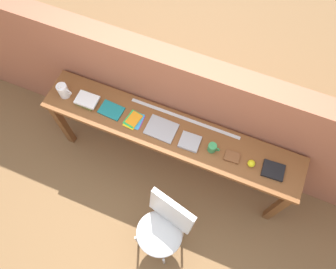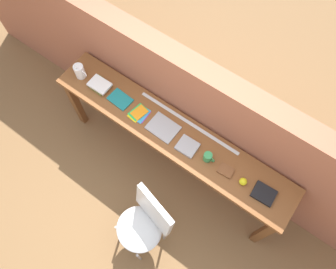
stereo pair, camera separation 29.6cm
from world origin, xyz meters
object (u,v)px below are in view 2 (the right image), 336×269
Objects in this scene: pamphlet_pile_colourful at (139,113)px; sports_ball_small at (243,182)px; chair_white_moulded at (144,223)px; book_stack_leftmost at (100,85)px; magazine_cycling at (120,99)px; mug at (208,157)px; pitcher_white at (80,71)px; book_repair_rightmost at (264,194)px; book_open_centre at (163,128)px; leather_journal_brown at (226,171)px.

sports_ball_small is (1.13, -0.01, 0.03)m from pamphlet_pile_colourful.
book_stack_leftmost is (-1.09, 0.75, 0.38)m from chair_white_moulded.
chair_white_moulded is at bearing -37.93° from magazine_cycling.
chair_white_moulded is 4.56× the size of pamphlet_pile_colourful.
mug is (0.17, 0.73, 0.40)m from chair_white_moulded.
sports_ball_small is at bearing -0.56° from pamphlet_pile_colourful.
pitcher_white reaches higher than mug.
pitcher_white is at bearing 179.66° from sports_ball_small.
pitcher_white is (-1.33, 0.73, 0.43)m from chair_white_moulded.
book_stack_leftmost is 1.82m from book_repair_rightmost.
book_stack_leftmost is 0.77m from book_open_centre.
book_stack_leftmost reaches higher than magazine_cycling.
chair_white_moulded is at bearing -103.01° from mug.
chair_white_moulded is 0.89m from leather_journal_brown.
book_repair_rightmost is at bearing 1.39° from book_open_centre.
mug is at bearing 179.00° from sports_ball_small.
pamphlet_pile_colourful is 1.78× the size of mug.
book_repair_rightmost reaches higher than book_open_centre.
magazine_cycling is 1.12× the size of pamphlet_pile_colourful.
book_open_centre is at bearing 0.64° from pitcher_white.
leather_journal_brown is (1.45, -0.02, -0.02)m from book_stack_leftmost.
sports_ball_small is (1.37, -0.02, 0.02)m from magazine_cycling.
leather_journal_brown reaches higher than magazine_cycling.
leather_journal_brown is at bearing 2.80° from magazine_cycling.
book_open_centre is at bearing -0.20° from book_stack_leftmost.
book_open_centre is at bearing 2.31° from pamphlet_pile_colourful.
pamphlet_pile_colourful is 0.71× the size of book_open_centre.
pitcher_white is 0.88× the size of book_stack_leftmost.
pitcher_white reaches higher than chair_white_moulded.
chair_white_moulded is 8.10× the size of mug.
chair_white_moulded is 6.86× the size of leather_journal_brown.
book_stack_leftmost is 1.26m from mug.
mug reaches higher than chair_white_moulded.
book_repair_rightmost is at bearing 0.21° from pitcher_white.
book_repair_rightmost is (1.56, -0.00, 0.01)m from magazine_cycling.
book_stack_leftmost is 0.76× the size of book_open_centre.
chair_white_moulded is 13.42× the size of sports_ball_small.
pitcher_white is 2.77× the size of sports_ball_small.
book_stack_leftmost is at bearing 179.16° from mug.
sports_ball_small is (0.17, -0.01, 0.02)m from leather_journal_brown.
leather_journal_brown is (0.96, -0.01, 0.00)m from pamphlet_pile_colourful.
chair_white_moulded is 3.24× the size of book_open_centre.
book_open_centre is (0.27, 0.01, 0.00)m from pamphlet_pile_colourful.
mug is (0.77, -0.00, 0.04)m from pamphlet_pile_colourful.
magazine_cycling is at bearing 179.03° from mug.
pitcher_white is 0.84× the size of magazine_cycling.
chair_white_moulded is at bearing -137.56° from book_repair_rightmost.
pitcher_white is 0.67× the size of book_open_centre.
leather_journal_brown is (1.20, -0.02, 0.00)m from magazine_cycling.
magazine_cycling is at bearing -178.58° from book_open_centre.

